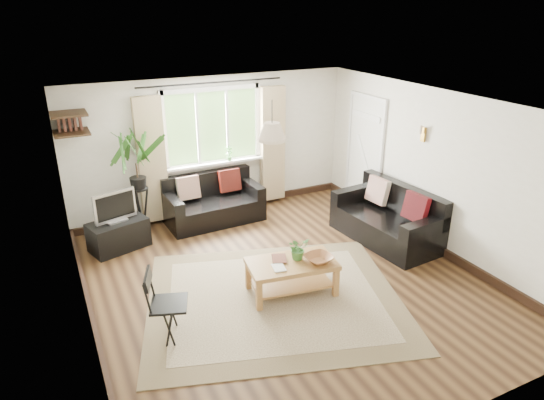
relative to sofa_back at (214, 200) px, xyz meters
name	(u,v)px	position (x,y,z in m)	size (l,w,h in m)	color
floor	(285,281)	(0.19, -2.28, -0.38)	(5.50, 5.50, 0.00)	black
ceiling	(287,105)	(0.19, -2.28, 2.02)	(5.50, 5.50, 0.00)	white
wall_back	(213,146)	(0.19, 0.47, 0.82)	(5.00, 0.02, 2.40)	silver
wall_front	(445,317)	(0.19, -5.03, 0.82)	(5.00, 0.02, 2.40)	silver
wall_left	(77,239)	(-2.31, -2.28, 0.82)	(0.02, 5.50, 2.40)	silver
wall_right	(436,172)	(2.69, -2.28, 0.82)	(0.02, 5.50, 2.40)	silver
rug	(274,299)	(-0.13, -2.61, -0.37)	(3.18, 2.72, 0.02)	beige
window	(213,127)	(0.19, 0.43, 1.17)	(2.50, 0.16, 2.16)	white
door	(364,155)	(2.66, -0.58, 0.62)	(0.06, 0.96, 2.06)	silver
corner_shelf	(70,123)	(-2.06, 0.22, 1.51)	(0.50, 0.50, 0.34)	black
pendant_lamp	(272,127)	(0.19, -1.88, 1.67)	(0.36, 0.36, 0.54)	beige
wall_sconce	(422,132)	(2.62, -1.98, 1.36)	(0.12, 0.12, 0.28)	beige
sofa_back	(214,200)	(0.00, 0.00, 0.00)	(1.62, 0.81, 0.76)	black
sofa_right	(386,216)	(2.19, -1.88, 0.03)	(0.87, 1.75, 0.82)	black
coffee_table	(291,277)	(0.14, -2.56, -0.15)	(1.12, 0.61, 0.46)	brown
table_plant	(298,248)	(0.25, -2.53, 0.23)	(0.27, 0.23, 0.30)	#376B2A
bowl	(319,259)	(0.45, -2.71, 0.12)	(0.35, 0.35, 0.09)	brown
book_a	(273,268)	(-0.16, -2.62, 0.09)	(0.15, 0.20, 0.02)	silver
book_b	(272,259)	(-0.06, -2.41, 0.09)	(0.18, 0.25, 0.02)	brown
tv_stand	(119,235)	(-1.65, -0.31, -0.15)	(0.85, 0.48, 0.46)	black
tv	(115,206)	(-1.65, -0.31, 0.32)	(0.65, 0.22, 0.50)	#A5A5AA
palm_stand	(138,184)	(-1.21, 0.07, 0.47)	(0.66, 0.66, 1.70)	black
folding_chair	(169,305)	(-1.50, -2.76, 0.04)	(0.44, 0.44, 0.84)	black
sill_plant	(229,153)	(0.44, 0.35, 0.68)	(0.14, 0.10, 0.27)	#2D6023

